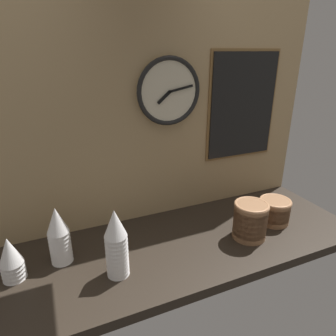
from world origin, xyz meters
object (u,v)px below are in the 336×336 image
object	(u,v)px
cup_stack_far_left	(11,259)
cup_stack_center_left	(116,243)
bowl_stack_right	(250,220)
cup_stack_left	(59,235)
menu_board	(243,106)
bowl_stack_far_right	(274,210)
wall_clock	(169,91)

from	to	relation	value
cup_stack_far_left	cup_stack_center_left	distance (m)	0.36
cup_stack_center_left	bowl_stack_right	size ratio (longest dim) A/B	1.63
cup_stack_left	menu_board	size ratio (longest dim) A/B	0.44
cup_stack_far_left	cup_stack_left	size ratio (longest dim) A/B	0.72
bowl_stack_far_right	bowl_stack_right	size ratio (longest dim) A/B	0.90
cup_stack_left	menu_board	world-z (taller)	menu_board
cup_stack_far_left	wall_clock	size ratio (longest dim) A/B	0.57
wall_clock	menu_board	xyz separation A→B (m)	(0.39, 0.01, -0.09)
cup_stack_center_left	bowl_stack_far_right	distance (m)	0.75
cup_stack_center_left	bowl_stack_right	xyz separation A→B (m)	(0.57, 0.00, -0.05)
menu_board	bowl_stack_right	bearing A→B (deg)	-115.94
cup_stack_center_left	menu_board	size ratio (longest dim) A/B	0.50
cup_stack_far_left	bowl_stack_far_right	distance (m)	1.09
bowl_stack_right	bowl_stack_far_right	bearing A→B (deg)	16.48
bowl_stack_far_right	cup_stack_far_left	bearing A→B (deg)	176.42
cup_stack_far_left	menu_board	distance (m)	1.16
bowl_stack_right	wall_clock	world-z (taller)	wall_clock
cup_stack_far_left	bowl_stack_far_right	xyz separation A→B (m)	(1.09, -0.07, -0.02)
wall_clock	bowl_stack_right	bearing A→B (deg)	-54.42
cup_stack_left	cup_stack_center_left	bearing A→B (deg)	-40.86
cup_stack_far_left	cup_stack_left	world-z (taller)	cup_stack_left
cup_stack_left	wall_clock	xyz separation A→B (m)	(0.51, 0.17, 0.47)
cup_stack_left	bowl_stack_far_right	distance (m)	0.93
cup_stack_center_left	cup_stack_left	bearing A→B (deg)	139.14
cup_stack_far_left	menu_board	size ratio (longest dim) A/B	0.32
wall_clock	cup_stack_left	bearing A→B (deg)	-161.52
bowl_stack_right	cup_stack_left	bearing A→B (deg)	168.56
cup_stack_center_left	wall_clock	xyz separation A→B (m)	(0.34, 0.32, 0.45)
wall_clock	menu_board	world-z (taller)	menu_board
cup_stack_center_left	menu_board	distance (m)	0.88
cup_stack_left	cup_stack_center_left	size ratio (longest dim) A/B	0.88
cup_stack_far_left	bowl_stack_far_right	size ratio (longest dim) A/B	1.14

